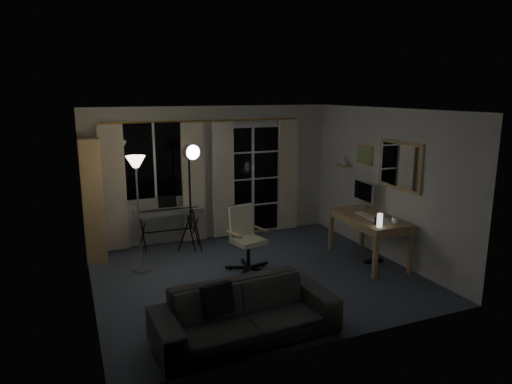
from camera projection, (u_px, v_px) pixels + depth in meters
floor at (255, 276)px, 6.70m from camera, size 4.50×4.00×0.02m
window at (154, 160)px, 7.76m from camera, size 1.20×0.08×1.40m
french_door at (252, 180)px, 8.53m from camera, size 1.32×0.09×2.11m
curtains at (208, 181)px, 8.10m from camera, size 3.60×0.07×2.13m
bookshelf at (90, 201)px, 7.33m from camera, size 0.34×0.92×1.95m
torchiere_lamp at (137, 179)px, 6.60m from camera, size 0.30×0.30×1.74m
keyboard_piano at (169, 212)px, 7.75m from camera, size 1.16×0.58×0.84m
studio_light at (191, 165)px, 7.33m from camera, size 0.41×0.42×1.86m
office_chair at (244, 232)px, 6.87m from camera, size 0.67×0.66×0.97m
desk at (369, 222)px, 7.14m from camera, size 0.76×1.41×0.74m
monitor at (364, 192)px, 7.54m from camera, size 0.18×0.53×0.46m
desk_clutter at (374, 230)px, 6.93m from camera, size 0.46×0.83×0.93m
mug at (396, 220)px, 6.70m from camera, size 0.13×0.10×0.12m
wall_mirror at (400, 166)px, 6.88m from camera, size 0.04×0.94×0.74m
framed_print at (365, 155)px, 7.68m from camera, size 0.03×0.42×0.32m
wall_shelf at (344, 162)px, 8.15m from camera, size 0.16×0.30×0.18m
sofa at (245, 304)px, 4.93m from camera, size 2.04×0.69×0.79m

